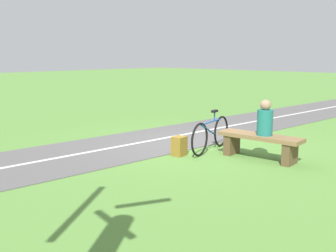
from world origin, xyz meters
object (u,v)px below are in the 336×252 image
(bicycle, at_px, (211,134))
(person_seated, at_px, (265,120))
(bench, at_px, (260,142))
(backpack, at_px, (179,146))

(bicycle, bearing_deg, person_seated, 85.09)
(person_seated, bearing_deg, bench, -0.00)
(person_seated, xyz_separation_m, backpack, (1.46, 0.90, -0.61))
(bench, height_order, bicycle, bicycle)
(bench, relative_size, bicycle, 0.99)
(bench, xyz_separation_m, bicycle, (1.12, 0.12, 0.03))
(backpack, bearing_deg, bench, -146.90)
(bicycle, height_order, backpack, bicycle)
(bench, xyz_separation_m, person_seated, (-0.09, -0.00, 0.47))
(bicycle, xyz_separation_m, backpack, (0.25, 0.77, -0.17))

